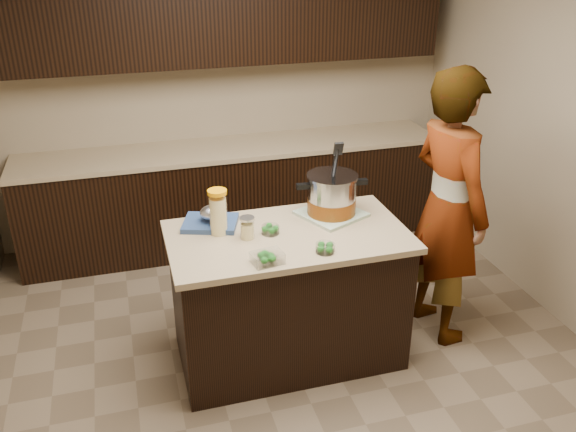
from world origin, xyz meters
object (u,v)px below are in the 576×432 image
lemonade_pitcher (218,214)px  person (448,208)px  stock_pot (332,197)px  island (288,296)px

lemonade_pitcher → person: size_ratio=0.15×
stock_pot → person: (0.75, -0.17, -0.10)m
lemonade_pitcher → person: 1.50m
island → lemonade_pitcher: 0.71m
island → stock_pot: size_ratio=3.12×
person → lemonade_pitcher: bearing=77.3°
island → person: size_ratio=0.79×
island → stock_pot: 0.69m
island → stock_pot: (0.34, 0.18, 0.58)m
stock_pot → lemonade_pitcher: (-0.74, -0.05, 0.00)m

